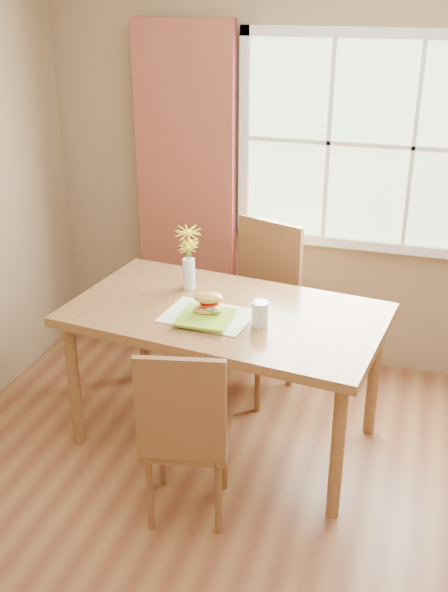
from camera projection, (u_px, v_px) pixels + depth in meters
room at (313, 289)px, 2.58m from camera, size 4.24×3.84×2.74m
window at (371, 145)px, 4.14m from camera, size 1.62×0.06×1.32m
curtain_left at (186, 198)px, 4.53m from camera, size 0.65×0.08×2.20m
dining_table at (226, 324)px, 3.70m from camera, size 1.75×1.12×0.80m
chair_near at (185, 429)px, 3.16m from camera, size 0.47×0.47×0.96m
chair_far at (260, 300)px, 4.29m from camera, size 0.58×0.58×1.08m
placemat at (208, 316)px, 3.60m from camera, size 0.48×0.38×0.01m
plate at (206, 319)px, 3.54m from camera, size 0.27×0.27×0.01m
croissant_sandwich at (208, 303)px, 3.57m from camera, size 0.18×0.14×0.11m
water_glass at (260, 314)px, 3.48m from camera, size 0.09×0.09×0.13m
flower_vase at (188, 252)px, 3.84m from camera, size 0.15×0.15×0.36m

